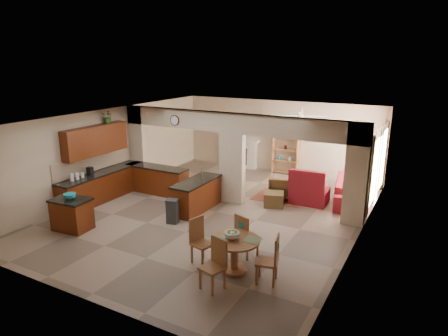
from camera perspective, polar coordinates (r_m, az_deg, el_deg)
The scene contains 39 objects.
floor at distance 11.82m, azimuth -1.13°, elevation -6.29°, with size 10.00×10.00×0.00m, color #866F5D.
ceiling at distance 11.08m, azimuth -1.21°, elevation 7.27°, with size 10.00×10.00×0.00m, color white.
wall_back at distance 15.79m, azimuth 7.90°, elevation 4.47°, with size 8.00×8.00×0.00m, color beige.
wall_front at distance 7.69m, azimuth -20.20°, elevation -8.39°, with size 8.00×8.00×0.00m, color beige.
wall_left at distance 13.75m, azimuth -15.81°, elevation 2.37°, with size 10.00×10.00×0.00m, color beige.
wall_right at distance 10.08m, azimuth 19.01°, elevation -2.61°, with size 10.00×10.00×0.00m, color beige.
partition_left_pier at distance 14.26m, azimuth -12.16°, elevation 3.07°, with size 0.60×0.25×2.80m, color beige.
partition_center_pier at distance 12.30m, azimuth 1.15°, elevation 0.00°, with size 0.80×0.25×2.20m, color beige.
partition_right_pier at distance 11.07m, azimuth 18.40°, elevation -0.96°, with size 0.60×0.25×2.80m, color beige.
partition_header at distance 12.00m, azimuth 1.19°, elevation 6.46°, with size 8.00×0.25×0.60m, color beige.
kitchen_counter at distance 13.32m, azimuth -13.97°, elevation -2.09°, with size 2.52×3.29×1.48m.
upper_cabinets at distance 12.97m, azimuth -17.86°, elevation 3.79°, with size 0.35×2.40×0.90m, color #411407.
peninsula at distance 11.86m, azimuth -3.94°, elevation -3.89°, with size 0.70×1.85×0.91m.
wall_clock at distance 12.92m, azimuth -7.07°, elevation 6.77°, with size 0.34×0.34×0.03m, color #472317.
rug at distance 13.13m, azimuth 8.03°, elevation -4.15°, with size 1.60×1.30×0.01m, color #9C4F38.
fireplace at distance 16.43m, azimuth 2.37°, elevation 2.23°, with size 1.60×0.35×1.20m.
shelving_unit at distance 15.61m, azimuth 8.79°, elevation 2.43°, with size 1.00×0.32×1.80m, color #A35C38.
window_a at distance 12.33m, azimuth 20.69°, elevation -0.50°, with size 0.02×0.90×1.90m, color white.
window_b at distance 13.97m, azimuth 21.73°, elevation 1.20°, with size 0.02×0.90×1.90m, color white.
glazed_door at distance 13.18m, azimuth 21.18°, elevation -0.22°, with size 0.02×0.70×2.10m, color white.
drape_a_left at distance 11.76m, azimuth 20.06°, elevation -1.19°, with size 0.10×0.28×2.30m, color #3D1C18.
drape_a_right at distance 12.91m, azimuth 20.91°, elevation 0.17°, with size 0.10×0.28×2.30m, color #3D1C18.
drape_b_left at distance 13.39m, azimuth 21.22°, elevation 0.67°, with size 0.10×0.28×2.30m, color #3D1C18.
drape_b_right at distance 14.55m, azimuth 21.89°, elevation 1.73°, with size 0.10×0.28×2.30m, color #3D1C18.
ceiling_fan at distance 13.25m, azimuth 11.06°, elevation 7.30°, with size 1.00×1.00×0.10m, color white.
kitchen_island at distance 11.26m, azimuth -20.90°, elevation -6.17°, with size 1.03×0.78×0.85m.
teal_bowl at distance 11.11m, azimuth -21.17°, elevation -3.79°, with size 0.30×0.30×0.14m, color teal.
trash_can at distance 11.05m, azimuth -7.37°, elevation -6.27°, with size 0.30×0.25×0.63m, color #29292C.
dining_table at distance 8.55m, azimuth 1.50°, elevation -11.60°, with size 1.08×1.08×0.74m.
fruit_bowl at distance 8.43m, azimuth 1.16°, elevation -9.54°, with size 0.32×0.32×0.17m, color #8BBE28.
sofa at distance 13.16m, azimuth 17.80°, elevation -3.07°, with size 0.97×2.49×0.73m, color maroon.
chaise at distance 12.78m, azimuth 12.11°, elevation -3.86°, with size 1.12×0.91×0.45m, color maroon.
armchair at distance 12.98m, azimuth 8.32°, elevation -2.66°, with size 0.81×0.83×0.75m, color maroon.
ottoman at distance 12.32m, azimuth 7.14°, elevation -4.43°, with size 0.58×0.58×0.42m, color maroon.
plant at distance 13.26m, azimuth -16.29°, elevation 7.05°, with size 0.37×0.32×0.41m, color #1B4B14.
chair_north at distance 9.10m, azimuth 2.97°, elevation -9.43°, with size 0.53×0.53×1.02m.
chair_east at distance 8.17m, azimuth 6.77°, elevation -12.62°, with size 0.51×0.51×1.02m.
chair_south at distance 7.98m, azimuth -1.23°, elevation -13.25°, with size 0.52×0.52×1.02m.
chair_west at distance 8.91m, azimuth -3.47°, elevation -10.02°, with size 0.51×0.51×1.02m.
Camera 1 is at (5.46, -9.52, 4.40)m, focal length 32.00 mm.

